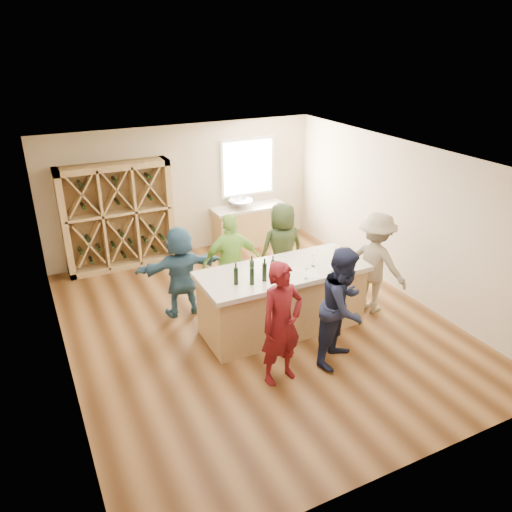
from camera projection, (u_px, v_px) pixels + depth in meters
name	position (u px, v px, depth m)	size (l,w,h in m)	color
floor	(256.00, 326.00, 8.49)	(6.00, 7.00, 0.10)	brown
ceiling	(256.00, 156.00, 7.30)	(6.00, 7.00, 0.10)	white
wall_back	(184.00, 190.00, 10.80)	(6.00, 0.10, 2.80)	#BFAB8A
wall_front	(412.00, 372.00, 4.99)	(6.00, 0.10, 2.80)	#BFAB8A
wall_left	(52.00, 287.00, 6.66)	(0.10, 7.00, 2.80)	#BFAB8A
wall_right	(405.00, 218.00, 9.13)	(0.10, 7.00, 2.80)	#BFAB8A
window_frame	(248.00, 167.00, 11.20)	(1.30, 0.06, 1.30)	white
window_pane	(248.00, 167.00, 11.17)	(1.18, 0.01, 1.18)	white
wine_rack	(118.00, 217.00, 10.09)	(2.20, 0.45, 2.20)	tan
back_counter_base	(249.00, 227.00, 11.48)	(1.60, 0.58, 0.86)	tan
back_counter_top	(249.00, 208.00, 11.29)	(1.70, 0.62, 0.06)	#C1B39F
sink	(241.00, 204.00, 11.16)	(0.54, 0.54, 0.19)	silver
faucet	(237.00, 199.00, 11.28)	(0.02, 0.02, 0.30)	silver
tasting_counter_base	(282.00, 301.00, 8.15)	(2.60, 1.00, 1.00)	tan
tasting_counter_top	(283.00, 271.00, 7.92)	(2.72, 1.12, 0.08)	#C1B39F
wine_bottle_a	(236.00, 276.00, 7.38)	(0.07, 0.07, 0.27)	black
wine_bottle_b	(252.00, 276.00, 7.38)	(0.07, 0.07, 0.27)	black
wine_bottle_c	(252.00, 269.00, 7.57)	(0.07, 0.07, 0.29)	black
wine_bottle_d	(264.00, 272.00, 7.48)	(0.07, 0.07, 0.29)	black
wine_bottle_e	(273.00, 269.00, 7.60)	(0.07, 0.07, 0.27)	black
wine_glass_a	(283.00, 277.00, 7.42)	(0.07, 0.07, 0.19)	white
wine_glass_b	(306.00, 274.00, 7.57)	(0.06, 0.06, 0.17)	white
wine_glass_c	(333.00, 266.00, 7.79)	(0.07, 0.07, 0.18)	white
wine_glass_d	(314.00, 261.00, 7.97)	(0.07, 0.07, 0.19)	white
wine_glass_e	(346.00, 259.00, 8.07)	(0.06, 0.06, 0.16)	white
tasting_menu_a	(278.00, 282.00, 7.49)	(0.20, 0.27, 0.00)	white
tasting_menu_b	(311.00, 274.00, 7.74)	(0.21, 0.29, 0.00)	white
tasting_menu_c	(337.00, 268.00, 7.95)	(0.24, 0.32, 0.00)	white
person_near_left	(282.00, 324.00, 6.75)	(0.66, 0.48, 1.81)	#590F14
person_near_right	(343.00, 306.00, 7.17)	(0.88, 0.48, 1.82)	#191E38
person_server	(375.00, 263.00, 8.54)	(1.16, 0.54, 1.80)	gray
person_far_mid	(232.00, 262.00, 8.61)	(1.03, 0.53, 1.76)	#8CC64C
person_far_right	(282.00, 249.00, 9.18)	(0.85, 0.55, 1.75)	#263319
person_far_left	(181.00, 271.00, 8.47)	(1.49, 0.54, 1.61)	#335972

